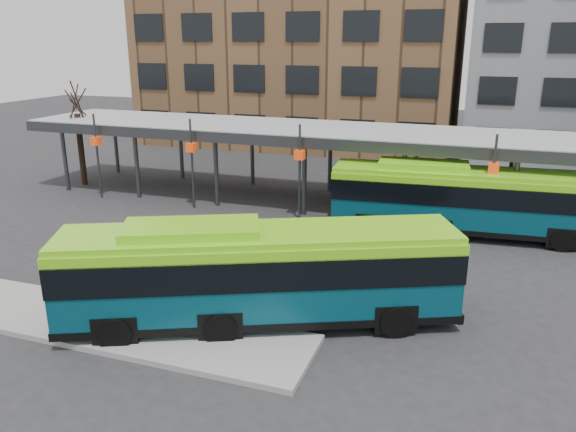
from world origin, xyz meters
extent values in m
plane|color=#28282B|center=(0.00, 0.00, 0.00)|extent=(120.00, 120.00, 0.00)
cube|color=gray|center=(-5.50, -3.00, 0.09)|extent=(14.00, 3.00, 0.18)
cube|color=#999B9E|center=(0.00, 13.00, 4.00)|extent=(40.00, 6.00, 0.35)
cube|color=#383A3D|center=(0.00, 10.00, 3.85)|extent=(40.00, 0.15, 0.55)
cylinder|color=#383A3D|center=(-18.00, 10.50, 1.90)|extent=(0.24, 0.24, 3.80)
cylinder|color=#383A3D|center=(-18.00, 15.50, 1.90)|extent=(0.24, 0.24, 3.80)
cylinder|color=#383A3D|center=(-13.00, 10.50, 1.90)|extent=(0.24, 0.24, 3.80)
cylinder|color=#383A3D|center=(-13.00, 15.50, 1.90)|extent=(0.24, 0.24, 3.80)
cylinder|color=#383A3D|center=(-8.00, 10.50, 1.90)|extent=(0.24, 0.24, 3.80)
cylinder|color=#383A3D|center=(-8.00, 15.50, 1.90)|extent=(0.24, 0.24, 3.80)
cylinder|color=#383A3D|center=(-3.00, 10.50, 1.90)|extent=(0.24, 0.24, 3.80)
cylinder|color=#383A3D|center=(-3.00, 15.50, 1.90)|extent=(0.24, 0.24, 3.80)
cylinder|color=#383A3D|center=(2.00, 10.50, 1.90)|extent=(0.24, 0.24, 3.80)
cylinder|color=#383A3D|center=(2.00, 15.50, 1.90)|extent=(0.24, 0.24, 3.80)
cylinder|color=#383A3D|center=(7.00, 10.50, 1.90)|extent=(0.24, 0.24, 3.80)
cylinder|color=#383A3D|center=(7.00, 15.50, 1.90)|extent=(0.24, 0.24, 3.80)
cylinder|color=#383A3D|center=(-15.00, 9.70, 2.40)|extent=(0.12, 0.12, 4.80)
cube|color=#DF3F0D|center=(-15.00, 9.70, 3.30)|extent=(0.45, 0.45, 0.45)
cylinder|color=#383A3D|center=(-9.00, 9.70, 2.40)|extent=(0.12, 0.12, 4.80)
cube|color=#DF3F0D|center=(-9.00, 9.70, 3.30)|extent=(0.45, 0.45, 0.45)
cylinder|color=#383A3D|center=(-3.00, 9.70, 2.40)|extent=(0.12, 0.12, 4.80)
cube|color=#DF3F0D|center=(-3.00, 9.70, 3.30)|extent=(0.45, 0.45, 0.45)
cylinder|color=#383A3D|center=(6.00, 9.70, 2.40)|extent=(0.12, 0.12, 4.80)
cube|color=#DF3F0D|center=(6.00, 9.70, 3.30)|extent=(0.45, 0.45, 0.45)
cylinder|color=black|center=(-18.00, 12.00, 2.20)|extent=(0.36, 0.36, 4.40)
cylinder|color=black|center=(-17.90, 12.00, 4.80)|extent=(0.08, 1.63, 1.59)
cylinder|color=black|center=(-18.00, 12.10, 4.80)|extent=(1.63, 0.13, 1.59)
cylinder|color=black|center=(-18.10, 11.99, 4.80)|extent=(0.15, 1.63, 1.59)
cylinder|color=black|center=(-18.00, 11.90, 4.80)|extent=(1.63, 0.10, 1.59)
cube|color=brown|center=(-10.00, 32.00, 11.00)|extent=(26.00, 14.00, 22.00)
cube|color=#073F4F|center=(-0.76, -1.12, 1.64)|extent=(12.25, 7.42, 2.56)
cube|color=black|center=(-0.76, -1.12, 2.15)|extent=(12.32, 7.50, 0.97)
cube|color=#7CDC16|center=(-0.76, -1.12, 3.02)|extent=(12.20, 7.33, 0.20)
cube|color=#7CDC16|center=(-2.63, -1.96, 3.23)|extent=(4.49, 3.37, 0.36)
cube|color=black|center=(-0.76, -1.12, 0.48)|extent=(12.33, 7.50, 0.25)
cylinder|color=black|center=(3.49, -0.56, 0.51)|extent=(1.06, 0.70, 1.02)
cylinder|color=black|center=(2.45, 1.72, 0.51)|extent=(1.06, 0.70, 1.02)
cylinder|color=black|center=(-1.36, -2.76, 0.51)|extent=(1.06, 0.70, 1.02)
cylinder|color=black|center=(-2.40, -0.49, 0.51)|extent=(1.06, 0.70, 1.02)
cylinder|color=black|center=(-4.16, -4.03, 0.51)|extent=(1.06, 0.70, 1.02)
cylinder|color=black|center=(-5.19, -1.76, 0.51)|extent=(1.06, 0.70, 1.02)
cube|color=#073F4F|center=(4.97, 9.99, 1.61)|extent=(12.28, 3.54, 2.52)
cube|color=black|center=(4.97, 9.99, 2.12)|extent=(12.34, 3.61, 0.96)
cube|color=#7CDC16|center=(4.97, 9.99, 2.98)|extent=(12.27, 3.44, 0.20)
cube|color=#7CDC16|center=(2.96, 9.82, 3.18)|extent=(4.18, 2.15, 0.35)
cube|color=black|center=(4.97, 9.99, 0.47)|extent=(12.35, 3.61, 0.24)
cylinder|color=black|center=(9.10, 9.10, 0.50)|extent=(1.03, 0.39, 1.01)
cylinder|color=black|center=(8.89, 11.56, 0.50)|extent=(1.03, 0.39, 1.01)
cylinder|color=black|center=(3.87, 8.66, 0.50)|extent=(1.03, 0.39, 1.01)
cylinder|color=black|center=(3.66, 11.11, 0.50)|extent=(1.03, 0.39, 1.01)
cylinder|color=black|center=(0.85, 8.40, 0.50)|extent=(1.03, 0.39, 1.01)
cylinder|color=black|center=(0.64, 10.86, 0.50)|extent=(1.03, 0.39, 1.01)
camera|label=1|loc=(5.46, -16.13, 8.75)|focal=35.00mm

